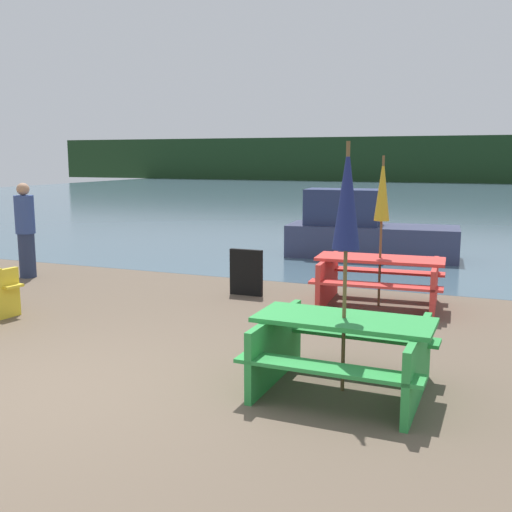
# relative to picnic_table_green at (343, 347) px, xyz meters

# --- Properties ---
(ground_plane) EXTENTS (60.00, 60.00, 0.00)m
(ground_plane) POSITION_rel_picnic_table_green_xyz_m (-2.58, -1.09, -0.44)
(ground_plane) COLOR brown
(water) EXTENTS (60.00, 50.00, 0.00)m
(water) POSITION_rel_picnic_table_green_xyz_m (-2.58, 29.55, -0.44)
(water) COLOR #425B6B
(water) RESTS_ON ground_plane
(far_treeline) EXTENTS (80.00, 1.60, 4.00)m
(far_treeline) POSITION_rel_picnic_table_green_xyz_m (-2.58, 49.55, 1.56)
(far_treeline) COLOR #193319
(far_treeline) RESTS_ON water
(picnic_table_green) EXTENTS (1.69, 1.41, 0.72)m
(picnic_table_green) POSITION_rel_picnic_table_green_xyz_m (0.00, 0.00, 0.00)
(picnic_table_green) COLOR green
(picnic_table_green) RESTS_ON ground_plane
(picnic_table_red) EXTENTS (1.94, 1.49, 0.74)m
(picnic_table_red) POSITION_rel_picnic_table_green_xyz_m (-0.28, 3.43, 0.02)
(picnic_table_red) COLOR red
(picnic_table_red) RESTS_ON ground_plane
(umbrella_gold) EXTENTS (0.22, 0.22, 2.24)m
(umbrella_gold) POSITION_rel_picnic_table_green_xyz_m (-0.28, 3.43, 1.29)
(umbrella_gold) COLOR brown
(umbrella_gold) RESTS_ON ground_plane
(umbrella_navy) EXTENTS (0.26, 0.26, 2.36)m
(umbrella_navy) POSITION_rel_picnic_table_green_xyz_m (-0.00, 0.00, 1.40)
(umbrella_navy) COLOR brown
(umbrella_navy) RESTS_ON ground_plane
(boat) EXTENTS (3.80, 1.57, 1.51)m
(boat) POSITION_rel_picnic_table_green_xyz_m (-1.41, 7.83, 0.11)
(boat) COLOR #333856
(boat) RESTS_ON water
(person) EXTENTS (0.35, 0.35, 1.75)m
(person) POSITION_rel_picnic_table_green_xyz_m (-6.76, 3.22, 0.44)
(person) COLOR #283351
(person) RESTS_ON ground_plane
(signboard) EXTENTS (0.55, 0.08, 0.75)m
(signboard) POSITION_rel_picnic_table_green_xyz_m (-2.41, 3.37, -0.06)
(signboard) COLOR black
(signboard) RESTS_ON ground_plane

